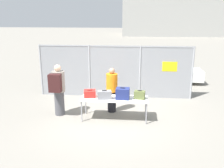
{
  "coord_description": "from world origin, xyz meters",
  "views": [
    {
      "loc": [
        0.87,
        -7.74,
        3.41
      ],
      "look_at": [
        0.06,
        0.68,
        1.05
      ],
      "focal_mm": 40.0,
      "sensor_mm": 36.0,
      "label": 1
    }
  ],
  "objects_px": {
    "inspection_table": "(115,100)",
    "traveler_hooded": "(58,88)",
    "suitcase_grey": "(104,95)",
    "security_worker_near": "(112,89)",
    "suitcase_olive": "(140,95)",
    "utility_trailer": "(170,75)",
    "suitcase_navy": "(123,93)",
    "suitcase_red": "(90,94)"
  },
  "relations": [
    {
      "from": "traveler_hooded",
      "to": "utility_trailer",
      "type": "height_order",
      "value": "traveler_hooded"
    },
    {
      "from": "security_worker_near",
      "to": "suitcase_red",
      "type": "bearing_deg",
      "value": 40.62
    },
    {
      "from": "suitcase_red",
      "to": "traveler_hooded",
      "type": "relative_size",
      "value": 0.25
    },
    {
      "from": "suitcase_navy",
      "to": "traveler_hooded",
      "type": "xyz_separation_m",
      "value": [
        -2.22,
        0.15,
        0.08
      ]
    },
    {
      "from": "suitcase_olive",
      "to": "suitcase_navy",
      "type": "bearing_deg",
      "value": -175.8
    },
    {
      "from": "suitcase_grey",
      "to": "traveler_hooded",
      "type": "xyz_separation_m",
      "value": [
        -1.62,
        0.22,
        0.12
      ]
    },
    {
      "from": "inspection_table",
      "to": "security_worker_near",
      "type": "bearing_deg",
      "value": 103.2
    },
    {
      "from": "suitcase_grey",
      "to": "traveler_hooded",
      "type": "relative_size",
      "value": 0.27
    },
    {
      "from": "suitcase_red",
      "to": "suitcase_navy",
      "type": "relative_size",
      "value": 0.99
    },
    {
      "from": "suitcase_red",
      "to": "suitcase_grey",
      "type": "relative_size",
      "value": 0.91
    },
    {
      "from": "suitcase_olive",
      "to": "utility_trailer",
      "type": "relative_size",
      "value": 0.09
    },
    {
      "from": "suitcase_olive",
      "to": "security_worker_near",
      "type": "distance_m",
      "value": 1.16
    },
    {
      "from": "traveler_hooded",
      "to": "security_worker_near",
      "type": "relative_size",
      "value": 1.11
    },
    {
      "from": "suitcase_grey",
      "to": "traveler_hooded",
      "type": "bearing_deg",
      "value": 172.23
    },
    {
      "from": "suitcase_navy",
      "to": "utility_trailer",
      "type": "relative_size",
      "value": 0.11
    },
    {
      "from": "suitcase_navy",
      "to": "security_worker_near",
      "type": "xyz_separation_m",
      "value": [
        -0.42,
        0.67,
        -0.07
      ]
    },
    {
      "from": "suitcase_navy",
      "to": "security_worker_near",
      "type": "height_order",
      "value": "security_worker_near"
    },
    {
      "from": "inspection_table",
      "to": "suitcase_navy",
      "type": "height_order",
      "value": "suitcase_navy"
    },
    {
      "from": "inspection_table",
      "to": "utility_trailer",
      "type": "xyz_separation_m",
      "value": [
        2.46,
        4.96,
        -0.28
      ]
    },
    {
      "from": "inspection_table",
      "to": "suitcase_red",
      "type": "distance_m",
      "value": 0.86
    },
    {
      "from": "suitcase_grey",
      "to": "utility_trailer",
      "type": "distance_m",
      "value": 5.79
    },
    {
      "from": "suitcase_red",
      "to": "suitcase_grey",
      "type": "bearing_deg",
      "value": -18.78
    },
    {
      "from": "inspection_table",
      "to": "suitcase_olive",
      "type": "relative_size",
      "value": 5.93
    },
    {
      "from": "suitcase_navy",
      "to": "suitcase_grey",
      "type": "bearing_deg",
      "value": -172.77
    },
    {
      "from": "inspection_table",
      "to": "traveler_hooded",
      "type": "bearing_deg",
      "value": 176.33
    },
    {
      "from": "traveler_hooded",
      "to": "security_worker_near",
      "type": "height_order",
      "value": "traveler_hooded"
    },
    {
      "from": "inspection_table",
      "to": "traveler_hooded",
      "type": "distance_m",
      "value": 1.97
    },
    {
      "from": "inspection_table",
      "to": "suitcase_olive",
      "type": "bearing_deg",
      "value": 1.34
    },
    {
      "from": "suitcase_red",
      "to": "suitcase_navy",
      "type": "xyz_separation_m",
      "value": [
        1.12,
        -0.1,
        0.07
      ]
    },
    {
      "from": "inspection_table",
      "to": "suitcase_navy",
      "type": "bearing_deg",
      "value": -4.5
    },
    {
      "from": "suitcase_grey",
      "to": "security_worker_near",
      "type": "height_order",
      "value": "security_worker_near"
    },
    {
      "from": "utility_trailer",
      "to": "traveler_hooded",
      "type": "bearing_deg",
      "value": -132.31
    },
    {
      "from": "suitcase_olive",
      "to": "traveler_hooded",
      "type": "relative_size",
      "value": 0.21
    },
    {
      "from": "suitcase_olive",
      "to": "traveler_hooded",
      "type": "bearing_deg",
      "value": 177.82
    },
    {
      "from": "inspection_table",
      "to": "suitcase_olive",
      "type": "xyz_separation_m",
      "value": [
        0.82,
        0.02,
        0.18
      ]
    },
    {
      "from": "suitcase_red",
      "to": "utility_trailer",
      "type": "xyz_separation_m",
      "value": [
        3.3,
        4.88,
        -0.43
      ]
    },
    {
      "from": "traveler_hooded",
      "to": "utility_trailer",
      "type": "relative_size",
      "value": 0.45
    },
    {
      "from": "inspection_table",
      "to": "suitcase_navy",
      "type": "distance_m",
      "value": 0.35
    },
    {
      "from": "suitcase_olive",
      "to": "utility_trailer",
      "type": "distance_m",
      "value": 5.23
    },
    {
      "from": "suitcase_olive",
      "to": "utility_trailer",
      "type": "height_order",
      "value": "suitcase_olive"
    },
    {
      "from": "utility_trailer",
      "to": "inspection_table",
      "type": "bearing_deg",
      "value": -116.34
    },
    {
      "from": "suitcase_grey",
      "to": "security_worker_near",
      "type": "bearing_deg",
      "value": 77.07
    }
  ]
}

